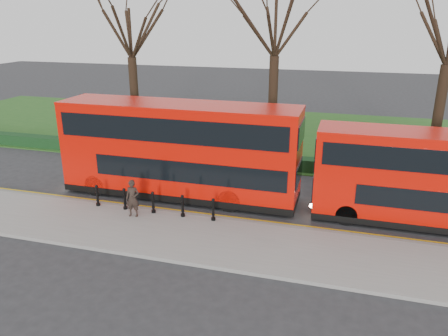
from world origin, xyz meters
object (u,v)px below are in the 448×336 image
(bollard_row, at_px, (153,203))
(bus_rear, at_px, (439,181))
(pedestrian, at_px, (133,198))
(bus_lead, at_px, (179,151))

(bollard_row, xyz_separation_m, bus_rear, (12.29, 2.55, 1.45))
(bus_rear, height_order, pedestrian, bus_rear)
(bus_lead, height_order, bus_rear, bus_lead)
(bollard_row, bearing_deg, pedestrian, -141.44)
(bus_lead, distance_m, pedestrian, 3.67)
(bus_lead, distance_m, bus_rear, 11.98)
(bollard_row, bearing_deg, bus_rear, 11.73)
(bus_rear, bearing_deg, bollard_row, -168.27)
(pedestrian, bearing_deg, bollard_row, 31.72)
(bus_lead, relative_size, pedestrian, 6.97)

